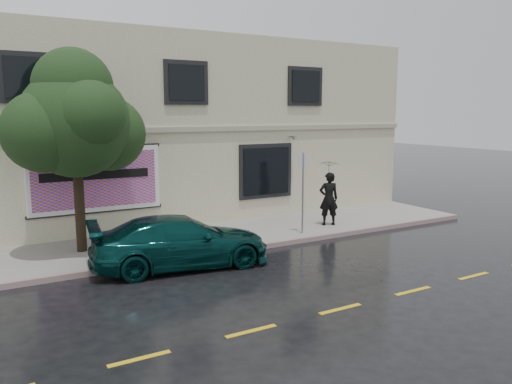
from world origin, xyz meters
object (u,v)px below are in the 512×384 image
street_tree (75,124)px  fire_hydrant (144,246)px  pedestrian (329,199)px  car (181,242)px

street_tree → fire_hydrant: (1.36, -1.66, -3.36)m
pedestrian → street_tree: (-8.44, 0.86, 2.75)m
pedestrian → street_tree: bearing=15.8°
car → street_tree: (-2.16, 2.42, 3.16)m
fire_hydrant → street_tree: bearing=150.8°
car → street_tree: bearing=49.6°
car → pedestrian: pedestrian is taller
car → pedestrian: (6.29, 1.56, 0.41)m
car → pedestrian: bearing=-68.1°
pedestrian → fire_hydrant: size_ratio=2.65×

